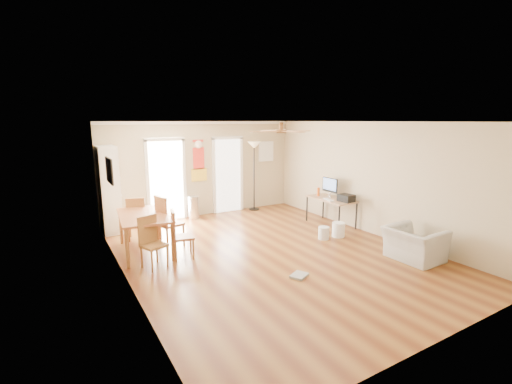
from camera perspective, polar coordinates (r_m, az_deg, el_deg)
floor at (r=7.29m, az=2.43°, el=-9.71°), size 7.00×7.00×0.00m
ceiling at (r=6.80m, az=2.62°, el=11.18°), size 5.50×7.00×0.00m
wall_back at (r=10.01m, az=-8.49°, el=3.67°), size 5.50×0.04×2.60m
wall_front at (r=4.52m, az=27.70°, el=-6.99°), size 5.50×0.04×2.60m
wall_left at (r=5.93m, az=-20.38°, el=-2.23°), size 0.04×7.00×2.60m
wall_right at (r=8.72m, az=17.86°, el=2.11°), size 0.04×7.00×2.60m
crown_molding at (r=6.80m, az=2.62°, el=10.85°), size 5.50×7.00×0.08m
kitchen_doorway at (r=9.69m, az=-14.17°, el=1.70°), size 0.90×0.10×2.10m
bathroom_doorway at (r=10.33m, az=-4.56°, el=2.59°), size 0.80×0.10×2.10m
wall_decal at (r=9.91m, az=-9.16°, el=5.03°), size 0.46×0.03×1.10m
ac_grille at (r=10.87m, az=1.63°, el=6.51°), size 0.50×0.04×0.60m
framed_poster at (r=7.23m, az=-22.43°, el=3.19°), size 0.04×0.66×0.48m
ceiling_fan at (r=6.56m, az=4.06°, el=9.67°), size 1.24×1.24×0.20m
bookshelf at (r=9.13m, az=-22.56°, el=0.44°), size 0.55×0.98×2.05m
dining_table at (r=7.57m, az=-17.31°, el=-6.31°), size 1.09×1.65×0.78m
dining_chair_right_a at (r=7.74m, az=-13.57°, el=-4.52°), size 0.54×0.54×1.09m
dining_chair_right_b at (r=7.03m, az=-11.61°, el=-6.66°), size 0.46×0.46×0.95m
dining_chair_near at (r=6.72m, az=-16.04°, el=-7.79°), size 0.49×0.49×0.93m
dining_chair_far at (r=8.41m, az=-18.53°, el=-3.97°), size 0.49×0.49×0.96m
trash_can at (r=9.78m, az=-9.95°, el=-2.46°), size 0.36×0.36×0.62m
torchiere_lamp at (r=10.48m, az=-0.31°, el=2.54°), size 0.47×0.47×2.02m
computer_desk at (r=9.26m, az=11.85°, el=-3.10°), size 0.64×1.29×0.69m
imac at (r=9.32m, az=11.73°, el=0.71°), size 0.11×0.53×0.49m
keyboard at (r=8.99m, az=11.53°, el=-1.22°), size 0.22×0.40×0.01m
printer at (r=8.90m, az=14.24°, el=-0.94°), size 0.33×0.38×0.18m
orange_bottle at (r=9.41m, az=9.95°, el=0.04°), size 0.09×0.09×0.22m
wastebasket_a at (r=8.42m, az=13.05°, el=-5.88°), size 0.37×0.37×0.33m
wastebasket_b at (r=8.19m, az=10.79°, el=-6.46°), size 0.28×0.28×0.28m
floor_cloth at (r=6.29m, az=6.93°, el=-13.13°), size 0.37×0.34×0.04m
armchair at (r=7.48m, az=23.95°, el=-7.63°), size 0.85×0.97×0.62m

